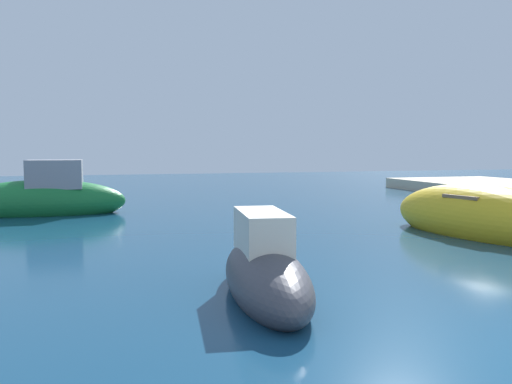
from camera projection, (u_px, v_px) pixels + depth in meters
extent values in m
ellipsoid|color=#3F3F47|center=(266.00, 279.00, 7.62)|extent=(1.46, 3.61, 0.95)
cube|color=beige|center=(262.00, 233.00, 7.84)|extent=(0.81, 1.61, 0.64)
ellipsoid|color=#197233|center=(42.00, 202.00, 17.10)|extent=(5.18, 1.68, 1.42)
cube|color=gray|center=(55.00, 174.00, 17.14)|extent=(1.68, 1.19, 0.91)
ellipsoid|color=gold|center=(479.00, 217.00, 12.97)|extent=(2.69, 5.35, 1.59)
cube|color=brown|center=(480.00, 196.00, 12.93)|extent=(1.58, 1.27, 0.08)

